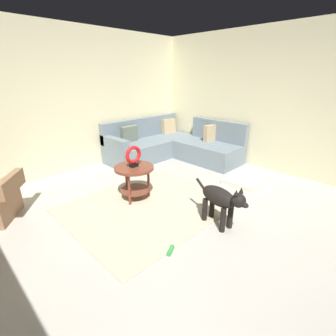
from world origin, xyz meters
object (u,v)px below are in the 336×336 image
object	(u,v)px
side_table	(134,174)
dog_toy_rope	(171,250)
sectional_couch	(172,146)
dog	(221,200)
dog_bed_mat	(247,180)
dog_toy_ball	(228,196)
torus_sculpture	(133,156)

from	to	relation	value
side_table	dog_toy_rope	xyz separation A→B (m)	(-0.51, -1.28, -0.39)
sectional_couch	dog	world-z (taller)	sectional_couch
sectional_couch	dog_bed_mat	world-z (taller)	sectional_couch
side_table	dog_bed_mat	xyz separation A→B (m)	(1.83, -0.95, -0.37)
dog_toy_rope	dog_toy_ball	bearing A→B (deg)	8.79
dog_bed_mat	dog	world-z (taller)	dog
torus_sculpture	dog	size ratio (longest dim) A/B	0.39
side_table	dog	distance (m)	1.39
side_table	sectional_couch	bearing A→B (deg)	28.17
dog_bed_mat	dog	xyz separation A→B (m)	(-1.52, -0.41, 0.33)
torus_sculpture	dog_bed_mat	xyz separation A→B (m)	(1.83, -0.95, -0.67)
dog	dog_toy_ball	xyz separation A→B (m)	(0.73, 0.32, -0.34)
sectional_couch	side_table	xyz separation A→B (m)	(-1.85, -0.99, 0.12)
dog_bed_mat	dog_toy_rope	xyz separation A→B (m)	(-2.34, -0.33, -0.02)
torus_sculpture	dog_toy_rope	xyz separation A→B (m)	(-0.51, -1.28, -0.69)
sectional_couch	dog_toy_rope	xyz separation A→B (m)	(-2.35, -2.26, -0.27)
dog_toy_rope	side_table	bearing A→B (deg)	68.34
side_table	dog_bed_mat	size ratio (longest dim) A/B	0.75
sectional_couch	dog_toy_ball	size ratio (longest dim) A/B	31.15
torus_sculpture	dog_toy_ball	world-z (taller)	torus_sculpture
sectional_couch	dog_toy_rope	bearing A→B (deg)	-136.09
dog_bed_mat	dog_toy_rope	size ratio (longest dim) A/B	5.43
side_table	dog_bed_mat	world-z (taller)	side_table
dog	dog_toy_rope	world-z (taller)	dog
dog	dog_toy_ball	bearing A→B (deg)	-148.24
sectional_couch	dog	distance (m)	2.80
side_table	torus_sculpture	distance (m)	0.29
torus_sculpture	dog_toy_rope	distance (m)	1.53
sectional_couch	dog_toy_rope	size ratio (longest dim) A/B	15.27
torus_sculpture	dog_bed_mat	size ratio (longest dim) A/B	0.41
dog	dog_toy_ball	size ratio (longest dim) A/B	11.71
side_table	torus_sculpture	size ratio (longest dim) A/B	1.84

